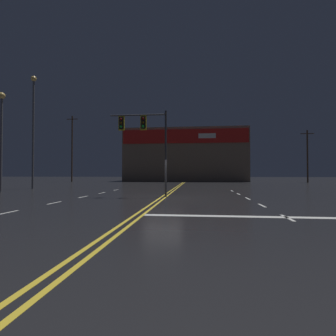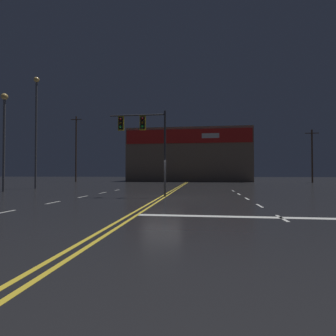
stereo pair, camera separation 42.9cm
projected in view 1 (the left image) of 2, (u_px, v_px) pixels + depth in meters
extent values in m
plane|color=black|center=(163.00, 198.00, 17.02)|extent=(200.00, 200.00, 0.00)
cube|color=gold|center=(160.00, 198.00, 17.04)|extent=(0.12, 60.00, 0.01)
cube|color=gold|center=(165.00, 198.00, 17.00)|extent=(0.12, 60.00, 0.01)
cube|color=silver|center=(6.00, 213.00, 10.44)|extent=(0.12, 1.40, 0.01)
cube|color=silver|center=(54.00, 203.00, 14.02)|extent=(0.12, 1.40, 0.01)
cube|color=silver|center=(83.00, 197.00, 17.60)|extent=(0.12, 1.40, 0.01)
cube|color=silver|center=(102.00, 193.00, 21.18)|extent=(0.12, 1.40, 0.01)
cube|color=silver|center=(116.00, 190.00, 24.75)|extent=(0.12, 1.40, 0.01)
cube|color=silver|center=(287.00, 218.00, 9.29)|extent=(0.12, 1.40, 0.01)
cube|color=silver|center=(262.00, 205.00, 12.87)|extent=(0.12, 1.40, 0.01)
cube|color=silver|center=(248.00, 198.00, 16.44)|extent=(0.12, 1.40, 0.01)
cube|color=silver|center=(238.00, 194.00, 20.02)|extent=(0.12, 1.40, 0.01)
cube|color=silver|center=(232.00, 191.00, 23.60)|extent=(0.12, 1.40, 0.01)
cube|color=silver|center=(286.00, 217.00, 9.41)|extent=(10.35, 0.40, 0.01)
cylinder|color=#38383D|center=(166.00, 154.00, 17.65)|extent=(0.14, 0.14, 5.83)
cylinder|color=#38383D|center=(138.00, 115.00, 17.91)|extent=(3.84, 0.10, 0.10)
cube|color=black|center=(143.00, 123.00, 17.86)|extent=(0.28, 0.24, 0.84)
cube|color=gold|center=(143.00, 123.00, 17.86)|extent=(0.42, 0.08, 0.99)
sphere|color=#500705|center=(143.00, 119.00, 17.70)|extent=(0.17, 0.17, 0.17)
sphere|color=#543707|center=(143.00, 122.00, 17.70)|extent=(0.17, 0.17, 0.17)
sphere|color=green|center=(143.00, 126.00, 17.69)|extent=(0.17, 0.17, 0.17)
cube|color=black|center=(122.00, 123.00, 18.02)|extent=(0.28, 0.24, 0.84)
cube|color=gold|center=(122.00, 123.00, 18.02)|extent=(0.42, 0.08, 0.99)
sphere|color=#500705|center=(121.00, 119.00, 17.87)|extent=(0.17, 0.17, 0.17)
sphere|color=#543707|center=(121.00, 123.00, 17.86)|extent=(0.17, 0.17, 0.17)
sphere|color=green|center=(121.00, 127.00, 17.86)|extent=(0.17, 0.17, 0.17)
cylinder|color=#59595E|center=(1.00, 145.00, 22.53)|extent=(0.20, 0.20, 8.14)
sphere|color=#F4C666|center=(2.00, 96.00, 22.62)|extent=(0.56, 0.56, 0.56)
cylinder|color=#59595E|center=(33.00, 134.00, 27.13)|extent=(0.20, 0.20, 11.28)
sphere|color=#F4C666|center=(34.00, 79.00, 27.25)|extent=(0.56, 0.56, 0.56)
cube|color=#7A6651|center=(186.00, 156.00, 54.10)|extent=(24.05, 10.00, 10.39)
cube|color=red|center=(184.00, 136.00, 49.10)|extent=(23.57, 0.20, 2.60)
cube|color=white|center=(207.00, 136.00, 48.60)|extent=(3.20, 0.16, 0.90)
cylinder|color=#4C3828|center=(72.00, 149.00, 49.75)|extent=(0.26, 0.26, 12.53)
cube|color=#4C3828|center=(72.00, 119.00, 49.87)|extent=(2.20, 0.12, 0.12)
cylinder|color=#4C3828|center=(307.00, 156.00, 45.16)|extent=(0.26, 0.26, 9.06)
cube|color=#4C3828|center=(307.00, 134.00, 45.24)|extent=(2.20, 0.12, 0.12)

